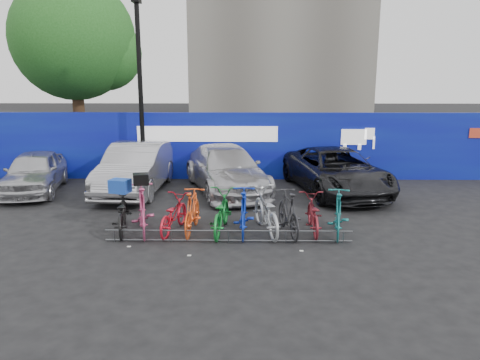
{
  "coord_description": "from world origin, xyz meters",
  "views": [
    {
      "loc": [
        0.41,
        -10.63,
        3.75
      ],
      "look_at": [
        0.22,
        2.0,
        0.86
      ],
      "focal_mm": 35.0,
      "sensor_mm": 36.0,
      "label": 1
    }
  ],
  "objects_px": {
    "car_1": "(136,168)",
    "bike_4": "(221,212)",
    "tree": "(79,42)",
    "bike_7": "(288,213)",
    "bike_rack": "(229,236)",
    "bike_3": "(192,211)",
    "lamppost": "(140,88)",
    "bike_9": "(338,213)",
    "bike_0": "(122,212)",
    "bike_5": "(244,211)",
    "bike_2": "(173,214)",
    "car_0": "(34,172)",
    "bike_6": "(265,211)",
    "car_3": "(336,171)",
    "bike_8": "(313,214)",
    "car_2": "(226,169)",
    "bike_1": "(142,209)"
  },
  "relations": [
    {
      "from": "car_0",
      "to": "car_1",
      "type": "relative_size",
      "value": 0.82
    },
    {
      "from": "bike_2",
      "to": "bike_3",
      "type": "distance_m",
      "value": 0.47
    },
    {
      "from": "bike_1",
      "to": "bike_5",
      "type": "relative_size",
      "value": 1.07
    },
    {
      "from": "tree",
      "to": "bike_8",
      "type": "height_order",
      "value": "tree"
    },
    {
      "from": "bike_5",
      "to": "bike_6",
      "type": "relative_size",
      "value": 0.91
    },
    {
      "from": "car_2",
      "to": "bike_4",
      "type": "bearing_deg",
      "value": -106.48
    },
    {
      "from": "bike_3",
      "to": "bike_7",
      "type": "xyz_separation_m",
      "value": [
        2.29,
        -0.1,
        0.01
      ]
    },
    {
      "from": "car_2",
      "to": "bike_2",
      "type": "distance_m",
      "value": 4.25
    },
    {
      "from": "lamppost",
      "to": "car_1",
      "type": "distance_m",
      "value": 2.82
    },
    {
      "from": "car_0",
      "to": "bike_7",
      "type": "xyz_separation_m",
      "value": [
        7.81,
        -3.96,
        -0.13
      ]
    },
    {
      "from": "bike_3",
      "to": "bike_4",
      "type": "relative_size",
      "value": 0.91
    },
    {
      "from": "bike_6",
      "to": "bike_7",
      "type": "xyz_separation_m",
      "value": [
        0.54,
        -0.12,
        0.01
      ]
    },
    {
      "from": "car_0",
      "to": "tree",
      "type": "bearing_deg",
      "value": 82.03
    },
    {
      "from": "bike_2",
      "to": "bike_7",
      "type": "distance_m",
      "value": 2.76
    },
    {
      "from": "car_2",
      "to": "bike_8",
      "type": "height_order",
      "value": "car_2"
    },
    {
      "from": "bike_2",
      "to": "bike_1",
      "type": "bearing_deg",
      "value": 14.46
    },
    {
      "from": "bike_rack",
      "to": "bike_7",
      "type": "xyz_separation_m",
      "value": [
        1.4,
        0.59,
        0.38
      ]
    },
    {
      "from": "car_1",
      "to": "bike_9",
      "type": "bearing_deg",
      "value": -33.39
    },
    {
      "from": "car_1",
      "to": "bike_4",
      "type": "bearing_deg",
      "value": -51.37
    },
    {
      "from": "bike_8",
      "to": "bike_4",
      "type": "bearing_deg",
      "value": 2.59
    },
    {
      "from": "bike_6",
      "to": "bike_8",
      "type": "height_order",
      "value": "bike_6"
    },
    {
      "from": "tree",
      "to": "bike_9",
      "type": "bearing_deg",
      "value": -47.17
    },
    {
      "from": "bike_0",
      "to": "bike_7",
      "type": "height_order",
      "value": "bike_7"
    },
    {
      "from": "tree",
      "to": "bike_8",
      "type": "relative_size",
      "value": 4.54
    },
    {
      "from": "lamppost",
      "to": "car_0",
      "type": "xyz_separation_m",
      "value": [
        -3.21,
        -1.46,
        -2.61
      ]
    },
    {
      "from": "bike_4",
      "to": "bike_rack",
      "type": "bearing_deg",
      "value": 112.61
    },
    {
      "from": "car_3",
      "to": "bike_7",
      "type": "distance_m",
      "value": 4.51
    },
    {
      "from": "bike_0",
      "to": "bike_7",
      "type": "distance_m",
      "value": 4.0
    },
    {
      "from": "bike_1",
      "to": "lamppost",
      "type": "bearing_deg",
      "value": -92.35
    },
    {
      "from": "tree",
      "to": "bike_2",
      "type": "distance_m",
      "value": 12.24
    },
    {
      "from": "bike_5",
      "to": "tree",
      "type": "bearing_deg",
      "value": -53.66
    },
    {
      "from": "bike_rack",
      "to": "bike_5",
      "type": "bearing_deg",
      "value": 60.76
    },
    {
      "from": "bike_0",
      "to": "bike_5",
      "type": "relative_size",
      "value": 1.01
    },
    {
      "from": "car_0",
      "to": "bike_1",
      "type": "distance_m",
      "value": 5.81
    },
    {
      "from": "bike_1",
      "to": "car_1",
      "type": "bearing_deg",
      "value": -89.24
    },
    {
      "from": "car_1",
      "to": "bike_3",
      "type": "relative_size",
      "value": 2.69
    },
    {
      "from": "tree",
      "to": "bike_7",
      "type": "relative_size",
      "value": 4.35
    },
    {
      "from": "bike_rack",
      "to": "bike_5",
      "type": "xyz_separation_m",
      "value": [
        0.34,
        0.61,
        0.39
      ]
    },
    {
      "from": "car_0",
      "to": "bike_7",
      "type": "height_order",
      "value": "car_0"
    },
    {
      "from": "bike_rack",
      "to": "bike_3",
      "type": "height_order",
      "value": "bike_3"
    },
    {
      "from": "bike_rack",
      "to": "bike_6",
      "type": "relative_size",
      "value": 2.78
    },
    {
      "from": "car_3",
      "to": "bike_9",
      "type": "height_order",
      "value": "car_3"
    },
    {
      "from": "lamppost",
      "to": "bike_9",
      "type": "xyz_separation_m",
      "value": [
        5.77,
        -5.43,
        -2.73
      ]
    },
    {
      "from": "lamppost",
      "to": "car_3",
      "type": "relative_size",
      "value": 1.21
    },
    {
      "from": "bike_7",
      "to": "bike_8",
      "type": "xyz_separation_m",
      "value": [
        0.6,
        0.16,
        -0.09
      ]
    },
    {
      "from": "bike_0",
      "to": "bike_2",
      "type": "distance_m",
      "value": 1.25
    },
    {
      "from": "bike_6",
      "to": "bike_9",
      "type": "relative_size",
      "value": 1.12
    },
    {
      "from": "car_0",
      "to": "bike_3",
      "type": "distance_m",
      "value": 6.73
    },
    {
      "from": "bike_0",
      "to": "lamppost",
      "type": "bearing_deg",
      "value": -95.04
    },
    {
      "from": "bike_2",
      "to": "car_3",
      "type": "bearing_deg",
      "value": -127.71
    }
  ]
}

